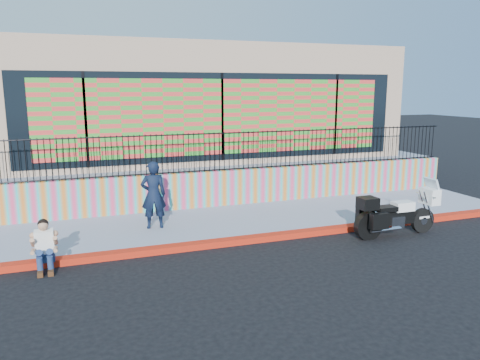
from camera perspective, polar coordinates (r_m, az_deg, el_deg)
name	(u,v)px	position (r m, az deg, el deg)	size (l,w,h in m)	color
ground	(273,240)	(11.95, 3.99, -7.26)	(90.00, 90.00, 0.00)	black
red_curb	(273,237)	(11.92, 4.00, -6.91)	(16.00, 0.30, 0.15)	#B7140D
sidewalk	(249,220)	(13.38, 1.14, -4.87)	(16.00, 3.00, 0.15)	#8F96AB
mural_wall	(231,187)	(14.69, -1.08, -0.90)	(16.00, 0.20, 1.10)	#F13F70
metal_fence	(231,151)	(14.50, -1.10, 3.55)	(15.80, 0.04, 1.20)	black
elevated_platform	(192,165)	(19.52, -5.91, 1.82)	(16.00, 10.00, 1.25)	#8F96AB
storefront_building	(192,101)	(19.06, -5.91, 9.53)	(14.00, 8.06, 4.00)	tan
police_motorcycle	(395,213)	(12.68, 18.38, -3.84)	(2.34, 0.77, 1.46)	black
police_officer	(153,195)	(12.37, -10.51, -1.79)	(0.65, 0.42, 1.78)	black
seated_man	(45,250)	(10.64, -22.71, -7.91)	(0.54, 0.71, 1.06)	navy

